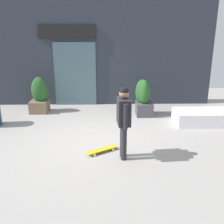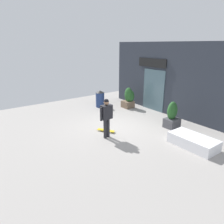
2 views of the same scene
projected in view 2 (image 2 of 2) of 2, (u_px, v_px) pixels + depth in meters
ground_plane at (117, 127)px, 9.49m from camera, size 12.00×12.00×0.00m
building_facade at (169, 79)px, 10.86m from camera, size 8.26×0.31×3.77m
skateboarder at (106, 114)px, 8.15m from camera, size 0.30×0.63×1.63m
skateboard at (106, 130)px, 8.98m from camera, size 0.77×0.57×0.08m
planter_box_left at (129, 98)px, 12.23m from camera, size 0.63×0.63×1.22m
planter_box_right at (172, 115)px, 9.32m from camera, size 0.56×0.65×1.20m
trash_bin at (100, 99)px, 12.40m from camera, size 0.53×0.53×1.01m
snow_ledge at (193, 141)px, 7.64m from camera, size 1.71×0.90×0.41m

